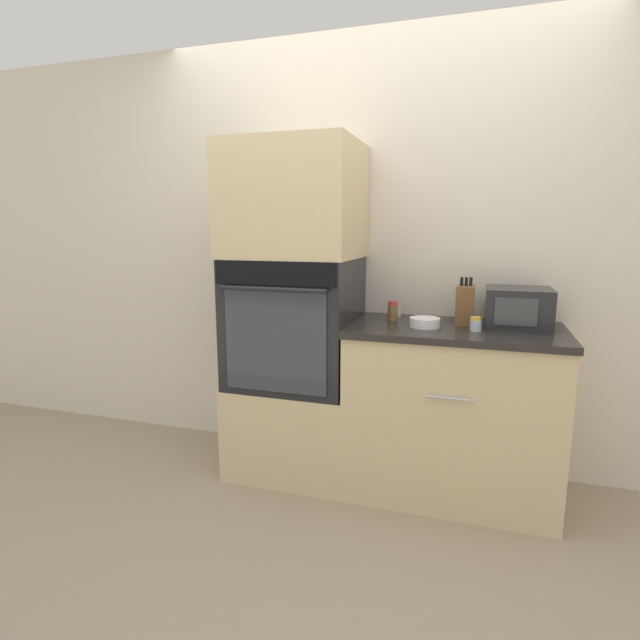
% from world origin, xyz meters
% --- Properties ---
extents(ground_plane, '(12.00, 12.00, 0.00)m').
position_xyz_m(ground_plane, '(0.00, 0.00, 0.00)').
color(ground_plane, gray).
extents(wall_back, '(8.00, 0.05, 2.50)m').
position_xyz_m(wall_back, '(0.00, 0.63, 1.25)').
color(wall_back, beige).
rests_on(wall_back, ground_plane).
extents(oven_cabinet_base, '(0.70, 0.60, 0.53)m').
position_xyz_m(oven_cabinet_base, '(-0.35, 0.30, 0.26)').
color(oven_cabinet_base, beige).
rests_on(oven_cabinet_base, ground_plane).
extents(wall_oven, '(0.68, 0.64, 0.72)m').
position_xyz_m(wall_oven, '(-0.35, 0.30, 0.89)').
color(wall_oven, black).
rests_on(wall_oven, oven_cabinet_base).
extents(oven_cabinet_upper, '(0.70, 0.60, 0.61)m').
position_xyz_m(oven_cabinet_upper, '(-0.35, 0.30, 1.55)').
color(oven_cabinet_upper, beige).
rests_on(oven_cabinet_upper, wall_oven).
extents(counter_unit, '(1.08, 0.63, 0.91)m').
position_xyz_m(counter_unit, '(0.53, 0.30, 0.46)').
color(counter_unit, beige).
rests_on(counter_unit, ground_plane).
extents(microwave, '(0.32, 0.30, 0.20)m').
position_xyz_m(microwave, '(0.83, 0.39, 1.01)').
color(microwave, '#232326').
rests_on(microwave, counter_unit).
extents(knife_block, '(0.09, 0.16, 0.25)m').
position_xyz_m(knife_block, '(0.57, 0.40, 1.01)').
color(knife_block, brown).
rests_on(knife_block, counter_unit).
extents(bowl, '(0.15, 0.15, 0.05)m').
position_xyz_m(bowl, '(0.38, 0.25, 0.93)').
color(bowl, white).
rests_on(bowl, counter_unit).
extents(condiment_jar_near, '(0.06, 0.06, 0.11)m').
position_xyz_m(condiment_jar_near, '(0.19, 0.37, 0.96)').
color(condiment_jar_near, brown).
rests_on(condiment_jar_near, counter_unit).
extents(condiment_jar_mid, '(0.06, 0.06, 0.07)m').
position_xyz_m(condiment_jar_mid, '(0.63, 0.22, 0.94)').
color(condiment_jar_mid, silver).
rests_on(condiment_jar_mid, counter_unit).
extents(condiment_jar_far, '(0.04, 0.04, 0.06)m').
position_xyz_m(condiment_jar_far, '(0.20, 0.51, 0.94)').
color(condiment_jar_far, silver).
rests_on(condiment_jar_far, counter_unit).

